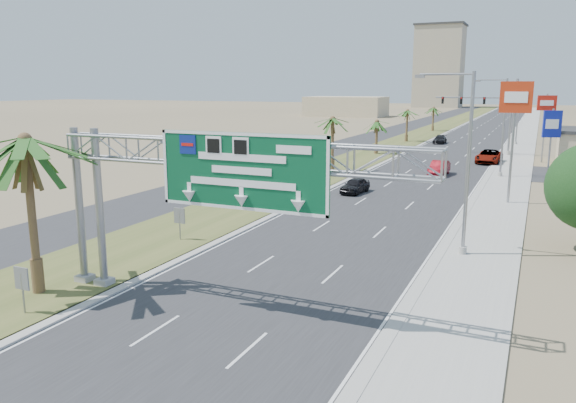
# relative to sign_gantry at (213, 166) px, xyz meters

# --- Properties ---
(road) EXTENTS (12.00, 300.00, 0.02)m
(road) POSITION_rel_sign_gantry_xyz_m (1.06, 100.07, -6.05)
(road) COLOR #28282B
(road) RESTS_ON ground
(sidewalk_right) EXTENTS (4.00, 300.00, 0.10)m
(sidewalk_right) POSITION_rel_sign_gantry_xyz_m (9.56, 100.07, -6.01)
(sidewalk_right) COLOR #9E9B93
(sidewalk_right) RESTS_ON ground
(median_grass) EXTENTS (7.00, 300.00, 0.12)m
(median_grass) POSITION_rel_sign_gantry_xyz_m (-8.94, 100.07, -6.00)
(median_grass) COLOR #475123
(median_grass) RESTS_ON ground
(opposing_road) EXTENTS (8.00, 300.00, 0.02)m
(opposing_road) POSITION_rel_sign_gantry_xyz_m (-15.94, 100.07, -6.05)
(opposing_road) COLOR #28282B
(opposing_road) RESTS_ON ground
(sign_gantry) EXTENTS (16.75, 1.24, 7.50)m
(sign_gantry) POSITION_rel_sign_gantry_xyz_m (0.00, 0.00, 0.00)
(sign_gantry) COLOR gray
(sign_gantry) RESTS_ON ground
(palm_near) EXTENTS (5.70, 5.70, 8.35)m
(palm_near) POSITION_rel_sign_gantry_xyz_m (-8.14, -1.93, 0.87)
(palm_near) COLOR brown
(palm_near) RESTS_ON ground
(palm_row_b) EXTENTS (3.99, 3.99, 5.95)m
(palm_row_b) POSITION_rel_sign_gantry_xyz_m (-8.44, 22.07, -1.16)
(palm_row_b) COLOR brown
(palm_row_b) RESTS_ON ground
(palm_row_c) EXTENTS (3.99, 3.99, 6.75)m
(palm_row_c) POSITION_rel_sign_gantry_xyz_m (-8.44, 38.07, -0.39)
(palm_row_c) COLOR brown
(palm_row_c) RESTS_ON ground
(palm_row_d) EXTENTS (3.99, 3.99, 5.45)m
(palm_row_d) POSITION_rel_sign_gantry_xyz_m (-8.44, 56.07, -1.64)
(palm_row_d) COLOR brown
(palm_row_d) RESTS_ON ground
(palm_row_e) EXTENTS (3.99, 3.99, 6.15)m
(palm_row_e) POSITION_rel_sign_gantry_xyz_m (-8.44, 75.07, -0.97)
(palm_row_e) COLOR brown
(palm_row_e) RESTS_ON ground
(palm_row_f) EXTENTS (3.99, 3.99, 5.75)m
(palm_row_f) POSITION_rel_sign_gantry_xyz_m (-8.44, 100.07, -1.35)
(palm_row_f) COLOR brown
(palm_row_f) RESTS_ON ground
(streetlight_near) EXTENTS (3.27, 0.44, 10.00)m
(streetlight_near) POSITION_rel_sign_gantry_xyz_m (8.36, 12.07, -1.36)
(streetlight_near) COLOR gray
(streetlight_near) RESTS_ON ground
(streetlight_mid) EXTENTS (3.27, 0.44, 10.00)m
(streetlight_mid) POSITION_rel_sign_gantry_xyz_m (8.36, 42.07, -1.36)
(streetlight_mid) COLOR gray
(streetlight_mid) RESTS_ON ground
(streetlight_far) EXTENTS (3.27, 0.44, 10.00)m
(streetlight_far) POSITION_rel_sign_gantry_xyz_m (8.36, 78.07, -1.36)
(streetlight_far) COLOR gray
(streetlight_far) RESTS_ON ground
(signal_mast) EXTENTS (10.28, 0.71, 8.00)m
(signal_mast) POSITION_rel_sign_gantry_xyz_m (6.23, 62.05, -1.21)
(signal_mast) COLOR gray
(signal_mast) RESTS_ON ground
(median_signback_a) EXTENTS (0.75, 0.08, 2.08)m
(median_signback_a) POSITION_rel_sign_gantry_xyz_m (-6.74, -3.93, -4.61)
(median_signback_a) COLOR gray
(median_signback_a) RESTS_ON ground
(median_signback_b) EXTENTS (0.75, 0.08, 2.08)m
(median_signback_b) POSITION_rel_sign_gantry_xyz_m (-7.44, 8.07, -4.61)
(median_signback_b) COLOR gray
(median_signback_b) RESTS_ON ground
(tower_distant) EXTENTS (20.00, 16.00, 35.00)m
(tower_distant) POSITION_rel_sign_gantry_xyz_m (-30.94, 240.07, 11.44)
(tower_distant) COLOR tan
(tower_distant) RESTS_ON ground
(building_distant_left) EXTENTS (24.00, 14.00, 6.00)m
(building_distant_left) POSITION_rel_sign_gantry_xyz_m (-43.94, 150.07, -3.06)
(building_distant_left) COLOR tan
(building_distant_left) RESTS_ON ground
(car_left_lane) EXTENTS (1.96, 4.03, 1.33)m
(car_left_lane) POSITION_rel_sign_gantry_xyz_m (-2.47, 27.38, -5.39)
(car_left_lane) COLOR black
(car_left_lane) RESTS_ON ground
(car_mid_lane) EXTENTS (1.73, 4.59, 1.50)m
(car_mid_lane) POSITION_rel_sign_gantry_xyz_m (2.56, 40.79, -5.31)
(car_mid_lane) COLOR maroon
(car_mid_lane) RESTS_ON ground
(car_right_lane) EXTENTS (3.00, 5.98, 1.62)m
(car_right_lane) POSITION_rel_sign_gantry_xyz_m (6.56, 52.79, -5.24)
(car_right_lane) COLOR gray
(car_right_lane) RESTS_ON ground
(car_far) EXTENTS (1.85, 4.46, 1.29)m
(car_far) POSITION_rel_sign_gantry_xyz_m (-2.86, 74.74, -5.41)
(car_far) COLOR black
(car_far) RESTS_ON ground
(pole_sign_red_near) EXTENTS (2.40, 0.35, 9.79)m
(pole_sign_red_near) POSITION_rel_sign_gantry_xyz_m (10.06, 28.13, 1.71)
(pole_sign_red_near) COLOR gray
(pole_sign_red_near) RESTS_ON ground
(pole_sign_blue) EXTENTS (1.98, 0.96, 6.77)m
(pole_sign_blue) POSITION_rel_sign_gantry_xyz_m (13.15, 50.52, -1.20)
(pole_sign_blue) COLOR gray
(pole_sign_blue) RESTS_ON ground
(pole_sign_red_far) EXTENTS (2.20, 0.86, 8.33)m
(pole_sign_red_far) POSITION_rel_sign_gantry_xyz_m (12.45, 56.38, 0.52)
(pole_sign_red_far) COLOR gray
(pole_sign_red_far) RESTS_ON ground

